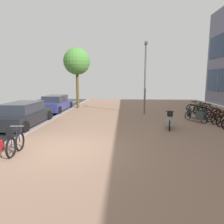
{
  "coord_description": "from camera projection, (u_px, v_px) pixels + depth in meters",
  "views": [
    {
      "loc": [
        2.3,
        -7.16,
        2.57
      ],
      "look_at": [
        1.8,
        1.59,
        1.18
      ],
      "focal_mm": 32.43,
      "sensor_mm": 36.0,
      "label": 1
    }
  ],
  "objects": [
    {
      "name": "bicycle_rack_08",
      "position": [
        198.0,
        109.0,
        15.69
      ],
      "size": [
        1.44,
        0.48,
        1.02
      ],
      "color": "black",
      "rests_on": "ground"
    },
    {
      "name": "scooter_mid",
      "position": [
        198.0,
        115.0,
        12.47
      ],
      "size": [
        0.97,
        1.69,
        0.8
      ],
      "color": "black",
      "rests_on": "ground"
    },
    {
      "name": "bicycle_rack_03",
      "position": [
        216.0,
        117.0,
        12.46
      ],
      "size": [
        1.33,
        0.48,
        0.94
      ],
      "color": "black",
      "rests_on": "ground"
    },
    {
      "name": "bicycle_rack_04",
      "position": [
        213.0,
        115.0,
        13.1
      ],
      "size": [
        1.32,
        0.48,
        0.96
      ],
      "color": "black",
      "rests_on": "ground"
    },
    {
      "name": "parked_car_far",
      "position": [
        56.0,
        104.0,
        16.88
      ],
      "size": [
        1.85,
        4.39,
        1.31
      ],
      "color": "navy",
      "rests_on": "ground"
    },
    {
      "name": "scooter_near",
      "position": [
        170.0,
        120.0,
        10.76
      ],
      "size": [
        0.69,
        1.79,
        1.06
      ],
      "color": "black",
      "rests_on": "ground"
    },
    {
      "name": "bicycle_rack_05",
      "position": [
        211.0,
        113.0,
        13.74
      ],
      "size": [
        1.39,
        0.47,
        1.03
      ],
      "color": "black",
      "rests_on": "ground"
    },
    {
      "name": "bicycle_rack_02",
      "position": [
        221.0,
        119.0,
        11.81
      ],
      "size": [
        1.28,
        0.47,
        0.96
      ],
      "color": "black",
      "rests_on": "ground"
    },
    {
      "name": "bicycle_rack_06",
      "position": [
        207.0,
        111.0,
        14.39
      ],
      "size": [
        1.43,
        0.48,
        1.02
      ],
      "color": "black",
      "rests_on": "ground"
    },
    {
      "name": "ground",
      "position": [
        100.0,
        151.0,
        7.52
      ],
      "size": [
        21.0,
        40.0,
        0.13
      ],
      "color": "black"
    },
    {
      "name": "lamp_post",
      "position": [
        145.0,
        74.0,
        15.18
      ],
      "size": [
        0.2,
        0.52,
        5.35
      ],
      "color": "slate",
      "rests_on": "ground"
    },
    {
      "name": "bicycle_rack_09",
      "position": [
        195.0,
        108.0,
        16.34
      ],
      "size": [
        1.34,
        0.48,
        0.95
      ],
      "color": "black",
      "rests_on": "ground"
    },
    {
      "name": "bicycle_rack_07",
      "position": [
        203.0,
        110.0,
        15.04
      ],
      "size": [
        1.38,
        0.48,
        0.99
      ],
      "color": "black",
      "rests_on": "ground"
    },
    {
      "name": "street_tree",
      "position": [
        77.0,
        62.0,
        18.33
      ],
      "size": [
        2.42,
        2.42,
        5.46
      ],
      "color": "brown",
      "rests_on": "ground"
    },
    {
      "name": "bicycle_foreground",
      "position": [
        14.0,
        143.0,
        7.05
      ],
      "size": [
        0.62,
        1.4,
        1.09
      ],
      "color": "black",
      "rests_on": "ground"
    },
    {
      "name": "parked_car_near",
      "position": [
        23.0,
        115.0,
        11.36
      ],
      "size": [
        1.95,
        4.25,
        1.34
      ],
      "color": "black",
      "rests_on": "ground"
    }
  ]
}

